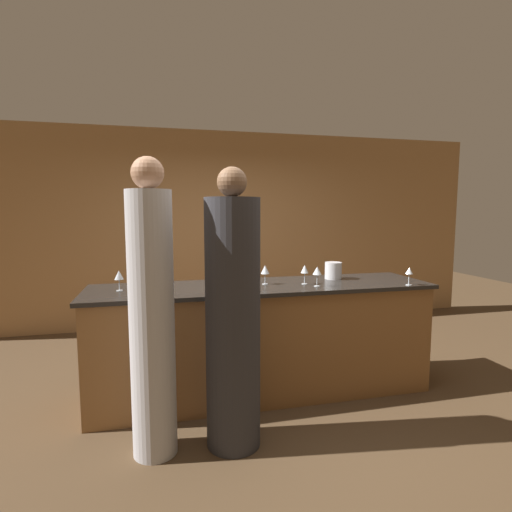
% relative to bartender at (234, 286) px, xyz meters
% --- Properties ---
extents(ground_plane, '(14.00, 14.00, 0.00)m').
position_rel_bartender_xyz_m(ground_plane, '(0.10, -0.90, -0.84)').
color(ground_plane, '#4C3823').
extents(back_wall, '(8.00, 0.06, 2.80)m').
position_rel_bartender_xyz_m(back_wall, '(0.10, 1.49, 0.56)').
color(back_wall, '#A37547').
rests_on(back_wall, ground_plane).
extents(bar_counter, '(3.05, 0.78, 1.00)m').
position_rel_bartender_xyz_m(bar_counter, '(0.10, -0.90, -0.33)').
color(bar_counter, brown).
rests_on(bar_counter, ground_plane).
extents(bartender, '(0.36, 0.36, 1.80)m').
position_rel_bartender_xyz_m(bartender, '(0.00, 0.00, 0.00)').
color(bartender, gray).
rests_on(bartender, ground_plane).
extents(guest_0, '(0.38, 0.38, 1.96)m').
position_rel_bartender_xyz_m(guest_0, '(-0.31, -1.66, 0.07)').
color(guest_0, '#2D2D33').
rests_on(guest_0, ground_plane).
extents(guest_1, '(0.30, 0.30, 2.01)m').
position_rel_bartender_xyz_m(guest_1, '(-0.86, -1.63, 0.12)').
color(guest_1, '#B2B2B7').
rests_on(guest_1, ground_plane).
extents(wine_bottle_0, '(0.08, 0.08, 0.28)m').
position_rel_bartender_xyz_m(wine_bottle_0, '(-0.41, -1.19, 0.28)').
color(wine_bottle_0, black).
rests_on(wine_bottle_0, bar_counter).
extents(wine_bottle_1, '(0.07, 0.07, 0.31)m').
position_rel_bartender_xyz_m(wine_bottle_1, '(-0.32, -0.71, 0.29)').
color(wine_bottle_1, black).
rests_on(wine_bottle_1, bar_counter).
extents(ice_bucket, '(0.16, 0.16, 0.16)m').
position_rel_bartender_xyz_m(ice_bucket, '(0.84, -0.77, 0.25)').
color(ice_bucket, silver).
rests_on(ice_bucket, bar_counter).
extents(wine_glass_0, '(0.07, 0.07, 0.17)m').
position_rel_bartender_xyz_m(wine_glass_0, '(-1.13, -0.89, 0.30)').
color(wine_glass_0, silver).
rests_on(wine_glass_0, bar_counter).
extents(wine_glass_1, '(0.08, 0.08, 0.17)m').
position_rel_bartender_xyz_m(wine_glass_1, '(0.12, -0.89, 0.30)').
color(wine_glass_1, silver).
rests_on(wine_glass_1, bar_counter).
extents(wine_glass_2, '(0.07, 0.07, 0.16)m').
position_rel_bartender_xyz_m(wine_glass_2, '(1.36, -1.23, 0.29)').
color(wine_glass_2, silver).
rests_on(wine_glass_2, bar_counter).
extents(wine_glass_3, '(0.07, 0.07, 0.18)m').
position_rel_bartender_xyz_m(wine_glass_3, '(0.47, -0.96, 0.30)').
color(wine_glass_3, silver).
rests_on(wine_glass_3, bar_counter).
extents(wine_glass_4, '(0.08, 0.08, 0.17)m').
position_rel_bartender_xyz_m(wine_glass_4, '(0.54, -1.09, 0.30)').
color(wine_glass_4, silver).
rests_on(wine_glass_4, bar_counter).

